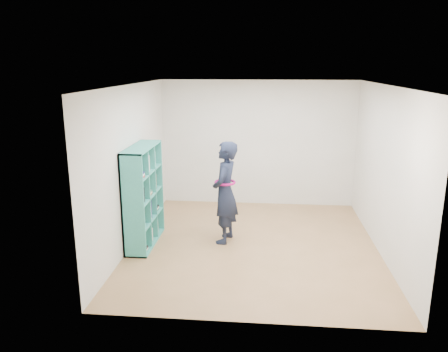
# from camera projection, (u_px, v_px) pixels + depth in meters

# --- Properties ---
(floor) EXTENTS (4.50, 4.50, 0.00)m
(floor) POSITION_uv_depth(u_px,v_px,m) (254.00, 245.00, 7.24)
(floor) COLOR olive
(floor) RESTS_ON ground
(ceiling) EXTENTS (4.50, 4.50, 0.00)m
(ceiling) POSITION_uv_depth(u_px,v_px,m) (257.00, 85.00, 6.58)
(ceiling) COLOR white
(ceiling) RESTS_ON wall_back
(wall_left) EXTENTS (0.02, 4.50, 2.60)m
(wall_left) POSITION_uv_depth(u_px,v_px,m) (132.00, 166.00, 7.09)
(wall_left) COLOR beige
(wall_left) RESTS_ON floor
(wall_right) EXTENTS (0.02, 4.50, 2.60)m
(wall_right) POSITION_uv_depth(u_px,v_px,m) (385.00, 172.00, 6.73)
(wall_right) COLOR beige
(wall_right) RESTS_ON floor
(wall_back) EXTENTS (4.00, 0.02, 2.60)m
(wall_back) POSITION_uv_depth(u_px,v_px,m) (258.00, 144.00, 9.08)
(wall_back) COLOR beige
(wall_back) RESTS_ON floor
(wall_front) EXTENTS (4.00, 0.02, 2.60)m
(wall_front) POSITION_uv_depth(u_px,v_px,m) (250.00, 217.00, 4.74)
(wall_front) COLOR beige
(wall_front) RESTS_ON floor
(bookshelf) EXTENTS (0.36, 1.23, 1.64)m
(bookshelf) POSITION_uv_depth(u_px,v_px,m) (142.00, 196.00, 7.12)
(bookshelf) COLOR teal
(bookshelf) RESTS_ON floor
(person) EXTENTS (0.51, 0.69, 1.71)m
(person) POSITION_uv_depth(u_px,v_px,m) (225.00, 192.00, 7.19)
(person) COLOR black
(person) RESTS_ON floor
(smartphone) EXTENTS (0.02, 0.11, 0.14)m
(smartphone) POSITION_uv_depth(u_px,v_px,m) (217.00, 184.00, 7.27)
(smartphone) COLOR silver
(smartphone) RESTS_ON person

